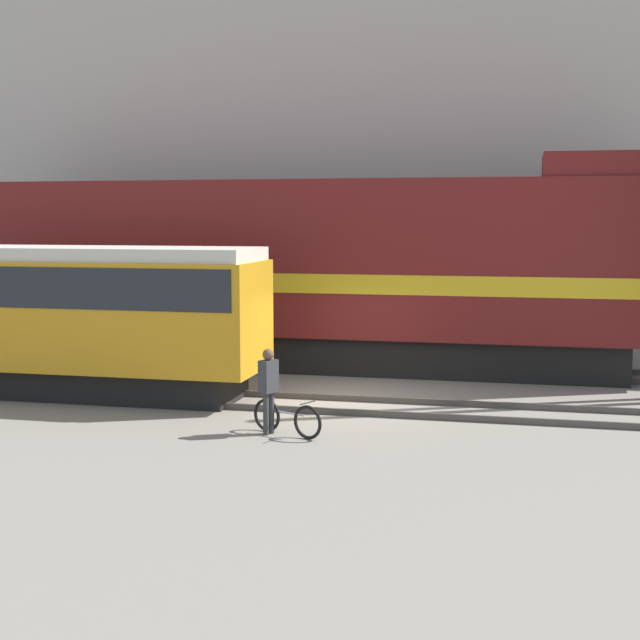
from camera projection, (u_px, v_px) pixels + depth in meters
name	position (u px, v px, depth m)	size (l,w,h in m)	color
ground_plane	(344.00, 399.00, 20.41)	(120.00, 120.00, 0.00)	gray
track_near	(335.00, 404.00, 19.44)	(60.00, 1.50, 0.14)	#47423D
track_far	(374.00, 367.00, 24.31)	(60.00, 1.51, 0.14)	#47423D
building_backdrop	(408.00, 152.00, 30.12)	(47.83, 6.00, 12.69)	#B7B2A8
freight_locomotive	(296.00, 271.00, 24.49)	(19.28, 3.04, 5.71)	black
streetcar	(71.00, 311.00, 20.62)	(9.02, 2.54, 3.46)	black
bicycle	(287.00, 418.00, 16.93)	(1.53, 0.78, 0.71)	black
person	(268.00, 383.00, 16.95)	(0.35, 0.42, 1.66)	#333333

